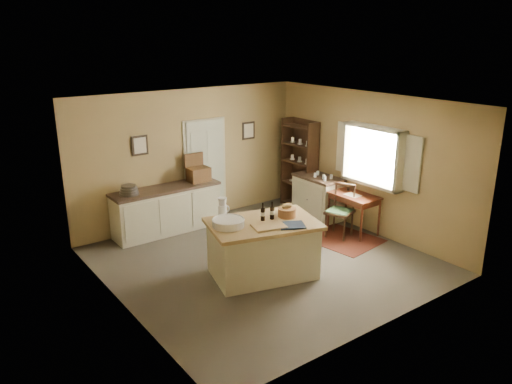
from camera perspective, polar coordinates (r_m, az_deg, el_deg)
ground at (r=8.63m, az=0.93°, el=-7.90°), size 5.00×5.00×0.00m
wall_back at (r=10.16m, az=-7.61°, el=4.04°), size 5.00×0.10×2.70m
wall_front at (r=6.44m, az=14.62°, el=-4.58°), size 5.00×0.10×2.70m
wall_left at (r=6.99m, az=-15.59°, el=-2.89°), size 0.10×5.00×2.70m
wall_right at (r=9.80m, az=12.71°, el=3.24°), size 0.10×5.00×2.70m
ceiling at (r=7.84m, az=1.03°, el=10.18°), size 5.00×5.00×0.00m
door at (r=10.38m, az=-5.78°, el=2.71°), size 0.97×0.06×2.11m
framed_prints at (r=10.16m, az=-6.65°, el=6.21°), size 2.82×0.02×0.38m
window at (r=9.57m, az=13.39°, el=4.08°), size 0.25×1.99×1.12m
work_island at (r=7.98m, az=0.73°, el=-6.31°), size 1.92×1.51×1.20m
sideboard at (r=9.85m, az=-10.11°, el=-1.82°), size 2.13×0.61×1.18m
rug at (r=9.71m, az=9.11°, el=-5.07°), size 1.31×1.73×0.01m
writing_desk at (r=9.79m, az=11.16°, el=-0.82°), size 0.57×0.94×0.82m
desk_chair at (r=9.57m, az=9.53°, el=-2.27°), size 0.60×0.60×0.99m
right_cabinet at (r=10.52m, az=7.08°, el=-0.53°), size 0.59×1.05×0.99m
shelving_unit at (r=10.99m, az=5.15°, el=3.17°), size 0.33×0.88×1.96m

